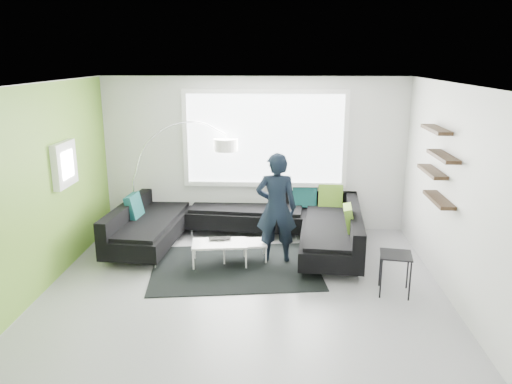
% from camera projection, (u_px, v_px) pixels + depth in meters
% --- Properties ---
extents(ground, '(5.50, 5.50, 0.00)m').
position_uv_depth(ground, '(245.00, 286.00, 7.04)').
color(ground, gray).
rests_on(ground, ground).
extents(room_shell, '(5.54, 5.04, 2.82)m').
position_uv_depth(room_shell, '(248.00, 157.00, 6.76)').
color(room_shell, silver).
rests_on(room_shell, ground).
extents(sectional_sofa, '(4.18, 2.79, 0.86)m').
position_uv_depth(sectional_sofa, '(240.00, 225.00, 8.41)').
color(sectional_sofa, black).
rests_on(sectional_sofa, ground).
extents(rug, '(2.73, 2.14, 0.01)m').
position_uv_depth(rug, '(235.00, 267.00, 7.65)').
color(rug, black).
rests_on(rug, ground).
extents(coffee_table, '(1.15, 0.75, 0.35)m').
position_uv_depth(coffee_table, '(232.00, 251.00, 7.82)').
color(coffee_table, silver).
rests_on(coffee_table, ground).
extents(arc_lamp, '(2.05, 1.22, 2.04)m').
position_uv_depth(arc_lamp, '(133.00, 181.00, 8.74)').
color(arc_lamp, silver).
rests_on(arc_lamp, ground).
extents(side_table, '(0.47, 0.47, 0.57)m').
position_uv_depth(side_table, '(395.00, 274.00, 6.76)').
color(side_table, black).
rests_on(side_table, ground).
extents(person, '(0.64, 0.43, 1.74)m').
position_uv_depth(person, '(276.00, 208.00, 7.71)').
color(person, black).
rests_on(person, ground).
extents(laptop, '(0.42, 0.34, 0.03)m').
position_uv_depth(laptop, '(220.00, 240.00, 7.77)').
color(laptop, black).
rests_on(laptop, coffee_table).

